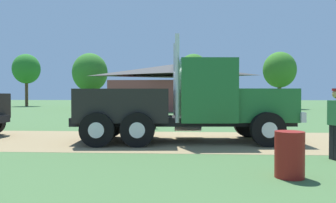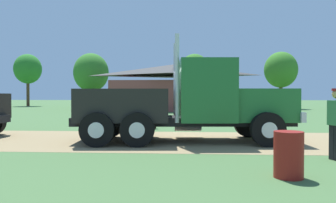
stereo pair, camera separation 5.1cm
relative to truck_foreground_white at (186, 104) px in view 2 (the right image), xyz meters
name	(u,v)px [view 2 (the right image)]	position (x,y,z in m)	size (l,w,h in m)	color
ground_plane	(207,141)	(0.76, 0.26, -1.31)	(200.00, 200.00, 0.00)	#446839
dirt_track	(207,141)	(0.76, 0.26, -1.30)	(120.00, 5.35, 0.01)	#907B55
truck_foreground_white	(186,104)	(0.00, 0.00, 0.00)	(7.67, 3.16, 3.56)	black
visitor_far_side	(149,110)	(-1.86, 4.44, -0.39)	(0.61, 0.48, 1.66)	silver
steel_barrel	(289,155)	(2.05, -4.85, -0.85)	(0.56, 0.56, 0.91)	maroon
shed_building	(173,88)	(-1.52, 22.85, 1.05)	(13.15, 6.38, 4.88)	brown
tree_left	(28,69)	(-23.95, 35.75, 4.23)	(4.00, 4.00, 7.78)	#513823
tree_mid	(91,73)	(-11.93, 28.00, 3.11)	(4.29, 4.29, 6.80)	#513823
tree_right	(194,71)	(1.00, 40.30, 4.21)	(4.81, 4.81, 8.19)	#513823
tree_far_right	(281,70)	(11.17, 28.59, 3.37)	(3.93, 3.93, 6.87)	#513823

